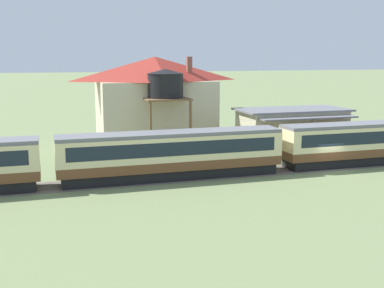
{
  "coord_description": "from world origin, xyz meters",
  "views": [
    {
      "loc": [
        -24.8,
        -37.59,
        10.32
      ],
      "look_at": [
        -12.6,
        2.15,
        2.77
      ],
      "focal_mm": 45.0,
      "sensor_mm": 36.0,
      "label": 1
    }
  ],
  "objects_px": {
    "passenger_train": "(175,152)",
    "water_tower": "(165,86)",
    "station_house_red_roof": "(155,101)",
    "station_building": "(292,130)"
  },
  "relations": [
    {
      "from": "station_house_red_roof",
      "to": "water_tower",
      "type": "height_order",
      "value": "station_house_red_roof"
    },
    {
      "from": "water_tower",
      "to": "station_house_red_roof",
      "type": "bearing_deg",
      "value": 91.83
    },
    {
      "from": "water_tower",
      "to": "passenger_train",
      "type": "bearing_deg",
      "value": -99.92
    },
    {
      "from": "station_building",
      "to": "water_tower",
      "type": "xyz_separation_m",
      "value": [
        -13.5,
        3.08,
        4.88
      ]
    },
    {
      "from": "passenger_train",
      "to": "water_tower",
      "type": "relative_size",
      "value": 11.17
    },
    {
      "from": "station_building",
      "to": "water_tower",
      "type": "bearing_deg",
      "value": 167.15
    },
    {
      "from": "passenger_train",
      "to": "station_building",
      "type": "xyz_separation_m",
      "value": [
        15.39,
        7.71,
        0.15
      ]
    },
    {
      "from": "water_tower",
      "to": "station_building",
      "type": "bearing_deg",
      "value": -12.85
    },
    {
      "from": "station_house_red_roof",
      "to": "water_tower",
      "type": "bearing_deg",
      "value": -88.17
    },
    {
      "from": "passenger_train",
      "to": "water_tower",
      "type": "bearing_deg",
      "value": 80.08
    }
  ]
}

